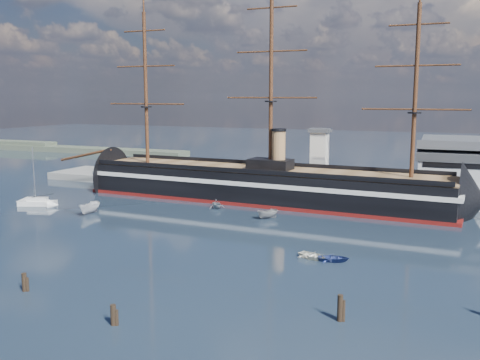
% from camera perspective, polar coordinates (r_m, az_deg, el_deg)
% --- Properties ---
extents(ground, '(600.00, 600.00, 0.00)m').
position_cam_1_polar(ground, '(107.79, 2.37, -4.44)').
color(ground, '#18212E').
rests_on(ground, ground).
extents(quay, '(180.00, 18.00, 2.00)m').
position_cam_1_polar(quay, '(139.12, 11.48, -1.58)').
color(quay, slate).
rests_on(quay, ground).
extents(quay_tower, '(5.00, 5.00, 15.00)m').
position_cam_1_polar(quay_tower, '(136.36, 8.47, 2.43)').
color(quay_tower, silver).
rests_on(quay_tower, ground).
extents(shoreline, '(120.00, 10.00, 4.00)m').
position_cam_1_polar(shoreline, '(262.41, -19.34, 3.25)').
color(shoreline, '#3F4C38').
rests_on(shoreline, ground).
extents(warship, '(113.23, 20.33, 53.94)m').
position_cam_1_polar(warship, '(128.56, 1.67, -0.43)').
color(warship, black).
rests_on(warship, ground).
extents(sailboat, '(8.83, 5.43, 13.61)m').
position_cam_1_polar(sailboat, '(131.53, -20.80, -2.20)').
color(sailboat, silver).
rests_on(sailboat, ground).
extents(motorboat_a, '(7.61, 3.14, 2.99)m').
position_cam_1_polar(motorboat_a, '(119.17, -15.72, -3.48)').
color(motorboat_a, silver).
rests_on(motorboat_a, ground).
extents(motorboat_b, '(1.87, 3.16, 1.38)m').
position_cam_1_polar(motorboat_b, '(83.52, 9.93, -8.54)').
color(motorboat_b, navy).
rests_on(motorboat_b, ground).
extents(motorboat_c, '(5.96, 5.04, 2.31)m').
position_cam_1_polar(motorboat_c, '(110.36, 2.97, -4.13)').
color(motorboat_c, gray).
rests_on(motorboat_c, ground).
extents(motorboat_d, '(6.43, 6.78, 2.39)m').
position_cam_1_polar(motorboat_d, '(120.10, -2.53, -3.06)').
color(motorboat_d, gray).
rests_on(motorboat_d, ground).
extents(motorboat_e, '(2.29, 3.25, 1.41)m').
position_cam_1_polar(motorboat_e, '(84.27, 7.75, -8.33)').
color(motorboat_e, silver).
rests_on(motorboat_e, ground).
extents(piling_near_left, '(0.64, 0.64, 3.09)m').
position_cam_1_polar(piling_near_left, '(75.65, -21.96, -10.93)').
color(piling_near_left, black).
rests_on(piling_near_left, ground).
extents(piling_near_mid, '(0.64, 0.64, 3.06)m').
position_cam_1_polar(piling_near_mid, '(62.29, -13.33, -14.83)').
color(piling_near_mid, black).
rests_on(piling_near_mid, ground).
extents(piling_near_right, '(0.64, 0.64, 3.77)m').
position_cam_1_polar(piling_near_right, '(62.71, 10.58, -14.57)').
color(piling_near_right, black).
rests_on(piling_near_right, ground).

